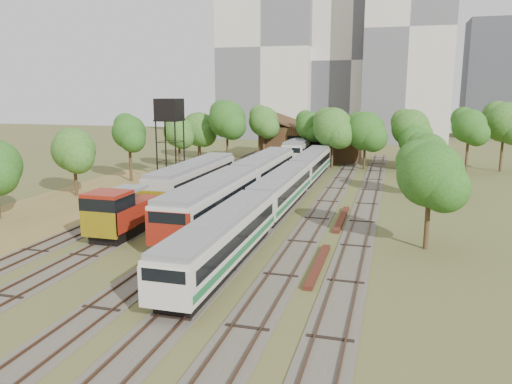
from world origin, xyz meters
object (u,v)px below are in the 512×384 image
(railcar_red_set, at_px, (243,184))
(railcar_green_set, at_px, (282,189))
(shunter_locomotive, at_px, (120,213))
(water_tower, at_px, (169,112))

(railcar_red_set, relative_size, railcar_green_set, 0.66)
(railcar_green_set, bearing_deg, shunter_locomotive, -127.39)
(railcar_green_set, bearing_deg, water_tower, 147.71)
(railcar_red_set, bearing_deg, railcar_green_set, -0.16)
(railcar_red_set, bearing_deg, shunter_locomotive, -114.61)
(railcar_green_set, height_order, water_tower, water_tower)
(railcar_green_set, relative_size, shunter_locomotive, 6.43)
(railcar_red_set, relative_size, water_tower, 3.35)
(shunter_locomotive, distance_m, water_tower, 25.54)
(railcar_red_set, distance_m, shunter_locomotive, 14.41)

